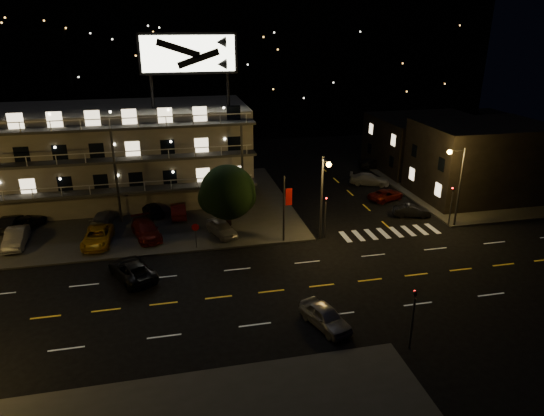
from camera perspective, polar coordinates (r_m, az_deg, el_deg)
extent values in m
plane|color=black|center=(36.93, -3.17, -10.11)|extent=(140.00, 140.00, 0.00)
cube|color=#373734|center=(55.42, -21.12, -0.47)|extent=(44.00, 24.00, 0.15)
cube|color=#373734|center=(64.79, 20.82, 2.61)|extent=(16.00, 24.00, 0.15)
cube|color=#9C9588|center=(57.24, -17.29, 5.88)|extent=(28.00, 12.00, 10.00)
cube|color=#9C9588|center=(56.17, -17.88, 11.04)|extent=(28.00, 12.00, 0.50)
cube|color=#373734|center=(51.16, -17.58, 1.91)|extent=(28.00, 1.80, 0.25)
cube|color=#373734|center=(50.25, -17.98, 5.35)|extent=(28.00, 1.80, 0.25)
cube|color=#373734|center=(49.54, -18.40, 8.91)|extent=(28.00, 1.80, 0.25)
cylinder|color=black|center=(53.68, -13.94, 13.17)|extent=(0.36, 0.36, 3.50)
cylinder|color=black|center=(54.10, -5.21, 13.74)|extent=(0.36, 0.36, 3.50)
cube|color=black|center=(53.39, -9.82, 17.48)|extent=(10.20, 0.50, 4.20)
cube|color=white|center=(53.09, -9.80, 17.46)|extent=(9.60, 0.06, 3.60)
cube|color=black|center=(60.52, 23.32, 5.15)|extent=(14.00, 10.00, 8.50)
cube|color=black|center=(70.45, 17.74, 7.31)|extent=(14.00, 12.00, 7.00)
cube|color=black|center=(101.59, -10.08, 16.80)|extent=(120.00, 20.00, 24.00)
cylinder|color=#2D2D30|center=(44.36, 5.84, 1.07)|extent=(0.20, 0.20, 8.00)
cylinder|color=#2D2D30|center=(42.48, 6.36, 5.53)|extent=(0.12, 1.80, 0.12)
sphere|color=#FFB73F|center=(41.78, 6.70, 5.10)|extent=(0.44, 0.44, 0.44)
cylinder|color=#2D2D30|center=(50.36, 21.18, 2.18)|extent=(0.20, 0.20, 8.00)
cylinder|color=#2D2D30|center=(48.92, 20.98, 6.33)|extent=(1.80, 0.12, 0.12)
sphere|color=#FFB73F|center=(48.51, 20.16, 6.20)|extent=(0.44, 0.44, 0.44)
cylinder|color=#2D2D30|center=(45.48, 6.26, -1.40)|extent=(0.14, 0.14, 3.60)
imported|color=black|center=(44.66, 6.38, 1.32)|extent=(0.20, 0.16, 1.00)
sphere|color=#FF0C0C|center=(44.59, 6.42, 1.15)|extent=(0.14, 0.14, 0.14)
cylinder|color=#2D2D30|center=(31.74, 16.15, -12.93)|extent=(0.14, 0.14, 3.60)
imported|color=black|center=(30.54, 16.59, -9.34)|extent=(0.20, 0.16, 1.00)
sphere|color=#FF0C0C|center=(30.68, 16.47, -9.39)|extent=(0.14, 0.14, 0.14)
cylinder|color=#2D2D30|center=(50.96, 20.27, -0.12)|extent=(0.14, 0.14, 3.60)
imported|color=black|center=(50.22, 20.60, 2.33)|extent=(0.16, 0.20, 1.00)
sphere|color=#FF0C0C|center=(50.19, 20.47, 2.21)|extent=(0.14, 0.14, 0.14)
cylinder|color=#2D2D30|center=(43.82, 1.40, -0.20)|extent=(0.16, 0.16, 6.40)
cube|color=#B70D0D|center=(43.50, 1.99, 1.32)|extent=(0.60, 0.04, 1.60)
cylinder|color=#2D2D30|center=(43.75, -8.94, -3.48)|extent=(0.08, 0.08, 2.20)
cylinder|color=#B70D0D|center=(43.28, -9.01, -2.25)|extent=(0.91, 0.04, 0.91)
cylinder|color=black|center=(46.16, -5.10, -1.63)|extent=(0.50, 0.50, 2.38)
sphere|color=black|center=(45.09, -5.22, 1.86)|extent=(5.17, 5.17, 5.17)
sphere|color=black|center=(45.54, -6.75, 1.21)|extent=(3.18, 3.18, 3.18)
sphere|color=black|center=(44.99, -3.76, 1.33)|extent=(2.98, 2.98, 2.98)
imported|color=gray|center=(49.38, -27.91, -3.12)|extent=(1.85, 4.73, 1.53)
imported|color=gold|center=(46.75, -19.84, -3.21)|extent=(2.66, 5.25, 1.42)
imported|color=#63130E|center=(46.90, -14.58, -2.47)|extent=(3.27, 5.52, 1.50)
imported|color=gray|center=(46.12, -5.94, -2.34)|extent=(3.00, 4.47, 1.41)
imported|color=black|center=(53.65, -28.32, -1.48)|extent=(1.80, 4.17, 1.34)
imported|color=black|center=(52.98, -26.91, -1.55)|extent=(3.62, 4.90, 1.24)
imported|color=gray|center=(51.29, -19.23, -1.09)|extent=(2.50, 4.49, 1.23)
imported|color=black|center=(52.09, -13.96, -0.10)|extent=(3.02, 4.26, 1.35)
imported|color=#63130E|center=(51.09, -10.98, -0.23)|extent=(1.56, 4.34, 1.42)
imported|color=black|center=(52.65, 16.11, -0.32)|extent=(3.99, 2.21, 1.25)
imported|color=#63130E|center=(56.84, 13.29, 1.53)|extent=(4.84, 3.53, 1.22)
imported|color=gray|center=(61.70, 11.38, 3.33)|extent=(5.26, 3.76, 1.41)
imported|color=black|center=(68.80, 12.01, 5.18)|extent=(4.70, 2.46, 1.53)
imported|color=gray|center=(33.31, 6.29, -12.55)|extent=(3.01, 4.61, 1.46)
imported|color=black|center=(40.29, -16.15, -6.95)|extent=(4.46, 5.86, 1.48)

